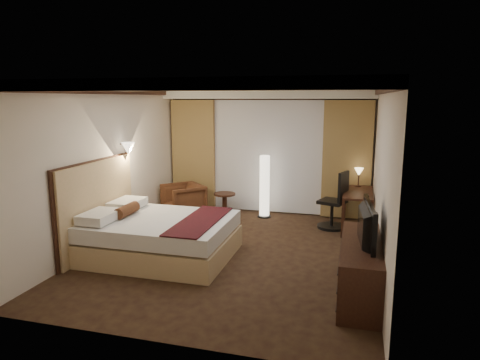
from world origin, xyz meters
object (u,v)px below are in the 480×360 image
(television, at_px, (360,218))
(dresser, at_px, (360,268))
(floor_lamp, at_px, (265,186))
(desk, at_px, (357,210))
(bed, at_px, (161,237))
(office_chair, at_px, (332,200))
(armchair, at_px, (183,199))
(side_table, at_px, (225,205))

(television, bearing_deg, dresser, -94.90)
(floor_lamp, relative_size, desk, 1.03)
(bed, relative_size, television, 2.06)
(television, bearing_deg, floor_lamp, 25.66)
(floor_lamp, relative_size, office_chair, 1.17)
(office_chair, bearing_deg, armchair, -159.81)
(bed, distance_m, floor_lamp, 2.95)
(side_table, relative_size, office_chair, 0.44)
(side_table, distance_m, floor_lamp, 0.95)
(desk, height_order, office_chair, office_chair)
(side_table, relative_size, desk, 0.39)
(bed, distance_m, television, 3.18)
(dresser, height_order, television, television)
(floor_lamp, distance_m, office_chair, 1.51)
(side_table, bearing_deg, floor_lamp, 11.30)
(television, bearing_deg, side_table, 36.82)
(side_table, bearing_deg, desk, -4.44)
(bed, bearing_deg, floor_lamp, 67.73)
(dresser, relative_size, television, 1.68)
(bed, bearing_deg, side_table, 83.85)
(floor_lamp, bearing_deg, office_chair, -16.65)
(armchair, bearing_deg, side_table, 63.08)
(bed, bearing_deg, television, -10.47)
(side_table, relative_size, floor_lamp, 0.38)
(dresser, bearing_deg, desk, 90.99)
(bed, xyz_separation_m, dresser, (3.08, -0.56, 0.03))
(bed, height_order, armchair, armchair)
(office_chair, distance_m, television, 2.92)
(bed, xyz_separation_m, television, (3.05, -0.56, 0.69))
(armchair, bearing_deg, desk, 45.11)
(desk, height_order, dresser, desk)
(armchair, distance_m, side_table, 0.90)
(armchair, xyz_separation_m, television, (3.61, -2.82, 0.62))
(armchair, bearing_deg, floor_lamp, 59.20)
(bed, relative_size, armchair, 2.82)
(side_table, bearing_deg, armchair, -160.78)
(side_table, distance_m, television, 4.24)
(bed, height_order, television, television)
(floor_lamp, height_order, desk, floor_lamp)
(desk, relative_size, office_chair, 1.13)
(bed, height_order, office_chair, office_chair)
(side_table, xyz_separation_m, dresser, (2.80, -3.11, 0.10))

